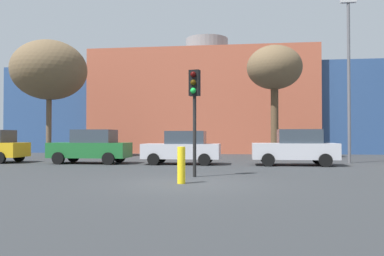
{
  "coord_description": "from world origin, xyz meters",
  "views": [
    {
      "loc": [
        1.73,
        -11.86,
        1.41
      ],
      "look_at": [
        -0.86,
        7.97,
        1.82
      ],
      "focal_mm": 37.32,
      "sensor_mm": 36.0,
      "label": 1
    }
  ],
  "objects_px": {
    "parked_car_2": "(183,148)",
    "parked_car_3": "(295,147)",
    "parked_car_1": "(91,147)",
    "bollard_yellow_0": "(181,165)",
    "bare_tree_2": "(274,69)",
    "street_lamp": "(349,71)",
    "bare_tree_0": "(49,70)",
    "traffic_light_island": "(194,98)"
  },
  "relations": [
    {
      "from": "parked_car_3",
      "to": "street_lamp",
      "type": "bearing_deg",
      "value": -145.71
    },
    {
      "from": "bollard_yellow_0",
      "to": "bare_tree_2",
      "type": "bearing_deg",
      "value": 75.15
    },
    {
      "from": "parked_car_2",
      "to": "bare_tree_2",
      "type": "height_order",
      "value": "bare_tree_2"
    },
    {
      "from": "bare_tree_0",
      "to": "bare_tree_2",
      "type": "height_order",
      "value": "bare_tree_0"
    },
    {
      "from": "parked_car_3",
      "to": "bare_tree_0",
      "type": "height_order",
      "value": "bare_tree_0"
    },
    {
      "from": "parked_car_2",
      "to": "parked_car_1",
      "type": "bearing_deg",
      "value": -0.0
    },
    {
      "from": "parked_car_3",
      "to": "bollard_yellow_0",
      "type": "distance_m",
      "value": 9.1
    },
    {
      "from": "parked_car_1",
      "to": "bare_tree_2",
      "type": "height_order",
      "value": "bare_tree_2"
    },
    {
      "from": "parked_car_3",
      "to": "traffic_light_island",
      "type": "bearing_deg",
      "value": 55.58
    },
    {
      "from": "bare_tree_2",
      "to": "traffic_light_island",
      "type": "bearing_deg",
      "value": -106.41
    },
    {
      "from": "bare_tree_0",
      "to": "street_lamp",
      "type": "bearing_deg",
      "value": -10.93
    },
    {
      "from": "parked_car_3",
      "to": "bare_tree_0",
      "type": "xyz_separation_m",
      "value": [
        -15.53,
        5.64,
        5.0
      ]
    },
    {
      "from": "parked_car_1",
      "to": "bollard_yellow_0",
      "type": "bearing_deg",
      "value": 126.76
    },
    {
      "from": "parked_car_1",
      "to": "bollard_yellow_0",
      "type": "xyz_separation_m",
      "value": [
        5.98,
        -8.01,
        -0.32
      ]
    },
    {
      "from": "parked_car_1",
      "to": "traffic_light_island",
      "type": "relative_size",
      "value": 1.09
    },
    {
      "from": "parked_car_1",
      "to": "traffic_light_island",
      "type": "xyz_separation_m",
      "value": [
        6.13,
        -6.07,
        1.86
      ]
    },
    {
      "from": "traffic_light_island",
      "to": "bare_tree_2",
      "type": "relative_size",
      "value": 0.51
    },
    {
      "from": "bare_tree_0",
      "to": "bollard_yellow_0",
      "type": "bearing_deg",
      "value": -50.58
    },
    {
      "from": "bare_tree_2",
      "to": "street_lamp",
      "type": "relative_size",
      "value": 0.84
    },
    {
      "from": "bare_tree_2",
      "to": "bollard_yellow_0",
      "type": "bearing_deg",
      "value": -104.85
    },
    {
      "from": "street_lamp",
      "to": "parked_car_2",
      "type": "bearing_deg",
      "value": -166.45
    },
    {
      "from": "traffic_light_island",
      "to": "parked_car_3",
      "type": "bearing_deg",
      "value": 157.13
    },
    {
      "from": "bare_tree_2",
      "to": "street_lamp",
      "type": "height_order",
      "value": "street_lamp"
    },
    {
      "from": "traffic_light_island",
      "to": "bollard_yellow_0",
      "type": "distance_m",
      "value": 2.92
    },
    {
      "from": "parked_car_2",
      "to": "traffic_light_island",
      "type": "height_order",
      "value": "traffic_light_island"
    },
    {
      "from": "street_lamp",
      "to": "bare_tree_2",
      "type": "bearing_deg",
      "value": 129.49
    },
    {
      "from": "parked_car_1",
      "to": "parked_car_2",
      "type": "distance_m",
      "value": 4.78
    },
    {
      "from": "parked_car_1",
      "to": "bollard_yellow_0",
      "type": "relative_size",
      "value": 3.67
    },
    {
      "from": "parked_car_2",
      "to": "bare_tree_2",
      "type": "xyz_separation_m",
      "value": [
        5.01,
        6.33,
        4.91
      ]
    },
    {
      "from": "bollard_yellow_0",
      "to": "parked_car_1",
      "type": "bearing_deg",
      "value": 126.76
    },
    {
      "from": "bare_tree_0",
      "to": "street_lamp",
      "type": "distance_m",
      "value": 18.91
    },
    {
      "from": "parked_car_1",
      "to": "parked_car_2",
      "type": "height_order",
      "value": "parked_car_1"
    },
    {
      "from": "parked_car_2",
      "to": "parked_car_3",
      "type": "relative_size",
      "value": 0.96
    },
    {
      "from": "parked_car_2",
      "to": "bare_tree_0",
      "type": "relative_size",
      "value": 0.49
    },
    {
      "from": "parked_car_3",
      "to": "traffic_light_island",
      "type": "relative_size",
      "value": 1.08
    },
    {
      "from": "bare_tree_0",
      "to": "bollard_yellow_0",
      "type": "distance_m",
      "value": 18.44
    },
    {
      "from": "bare_tree_2",
      "to": "parked_car_2",
      "type": "bearing_deg",
      "value": -128.32
    },
    {
      "from": "parked_car_2",
      "to": "bare_tree_2",
      "type": "bearing_deg",
      "value": -128.32
    },
    {
      "from": "parked_car_2",
      "to": "street_lamp",
      "type": "distance_m",
      "value": 9.66
    },
    {
      "from": "parked_car_2",
      "to": "parked_car_3",
      "type": "bearing_deg",
      "value": -180.0
    },
    {
      "from": "traffic_light_island",
      "to": "bollard_yellow_0",
      "type": "height_order",
      "value": "traffic_light_island"
    },
    {
      "from": "street_lamp",
      "to": "parked_car_1",
      "type": "bearing_deg",
      "value": -171.22
    }
  ]
}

